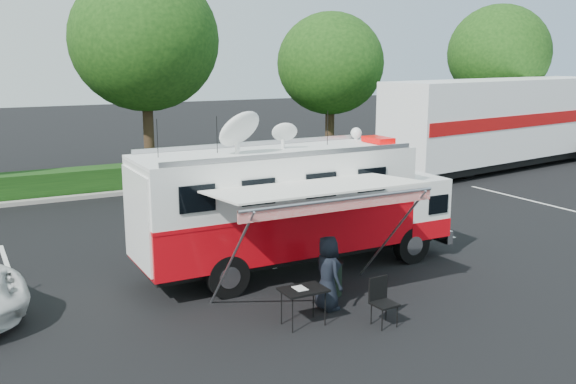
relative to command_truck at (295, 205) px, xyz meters
name	(u,v)px	position (x,y,z in m)	size (l,w,h in m)	color
ground_plane	(297,268)	(0.07, 0.00, -1.68)	(120.00, 120.00, 0.00)	black
back_border	(173,63)	(1.21, 12.90, 3.32)	(60.00, 6.14, 8.87)	#9E998E
stall_lines	(232,242)	(-0.43, 3.00, -1.68)	(24.12, 5.50, 0.01)	silver
command_truck	(295,205)	(0.00, 0.00, 0.00)	(8.18, 2.25, 3.93)	black
awning	(318,191)	(-0.73, -2.34, 0.84)	(4.47, 2.33, 2.70)	white
person	(327,309)	(-0.65, -2.63, -1.68)	(0.79, 0.51, 1.61)	black
folding_table	(303,291)	(-1.52, -3.11, -0.96)	(0.90, 0.64, 0.77)	black
folding_chair	(381,297)	(-0.11, -3.80, -1.11)	(0.49, 0.51, 0.97)	black
trash_bin	(331,278)	(-0.12, -1.95, -1.29)	(0.51, 0.51, 0.77)	black
semi_trailer	(500,122)	(15.84, 8.53, 0.55)	(14.01, 4.93, 4.23)	white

